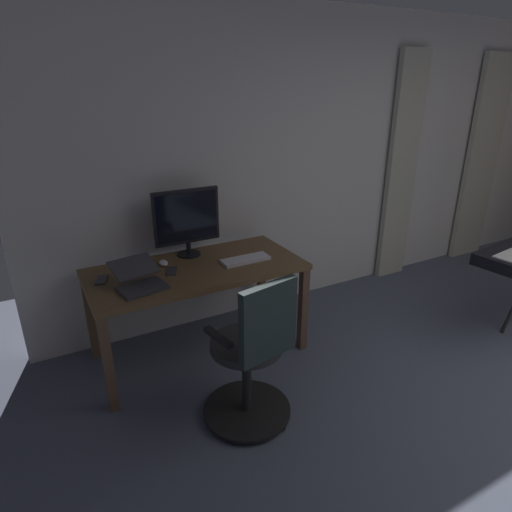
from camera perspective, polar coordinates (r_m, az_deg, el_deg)
The scene contains 11 objects.
back_room_partition at distance 4.44m, azimuth 13.26°, elevation 12.51°, with size 6.24×0.10×2.60m, color silver.
curtain_left_panel at distance 5.72m, azimuth 27.63°, elevation 11.08°, with size 0.49×0.06×2.29m, color #B9B8A5.
curtain_right_panel at distance 4.74m, azimuth 18.65°, elevation 10.59°, with size 0.35×0.06×2.29m, color #B9B8A5.
desk at distance 3.22m, azimuth -7.86°, elevation -2.85°, with size 1.55×0.74×0.74m.
office_chair at distance 2.64m, azimuth -0.42°, elevation -13.28°, with size 0.56×0.56×1.01m.
computer_monitor at distance 3.32m, azimuth -9.13°, elevation 4.87°, with size 0.52×0.18×0.52m.
computer_keyboard at distance 3.25m, azimuth -1.40°, elevation -0.47°, with size 0.37×0.14×0.02m, color silver.
laptop at distance 2.93m, azimuth -15.16°, elevation -3.06°, with size 0.34×0.37×0.16m.
computer_mouse at distance 3.25m, azimuth -12.11°, elevation -0.90°, with size 0.06×0.10×0.04m, color white.
cell_phone_face_up at distance 3.13m, azimuth -19.73°, elevation -2.98°, with size 0.07×0.14×0.01m, color #333338.
cell_phone_by_monitor at distance 3.14m, azimuth -11.10°, elevation -1.95°, with size 0.07×0.14×0.01m, color #333338.
Camera 1 is at (2.92, 0.41, 2.00)m, focal length 30.28 mm.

